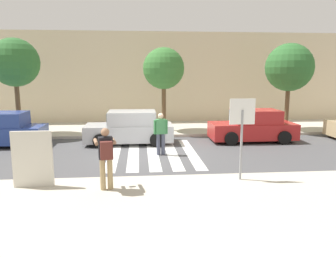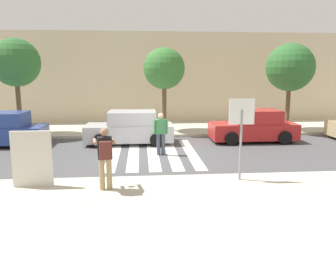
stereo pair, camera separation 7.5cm
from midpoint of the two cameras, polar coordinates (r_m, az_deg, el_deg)
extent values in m
plane|color=#4C4C4F|center=(13.51, -2.46, -4.49)|extent=(120.00, 120.00, 0.00)
cube|color=beige|center=(7.63, -0.53, -15.52)|extent=(60.00, 6.00, 0.14)
cube|color=beige|center=(19.36, -3.17, 0.09)|extent=(60.00, 4.80, 0.14)
cube|color=beige|center=(23.49, -3.54, 8.88)|extent=(56.00, 4.00, 5.92)
cube|color=silver|center=(13.73, -9.19, -4.35)|extent=(0.44, 5.20, 0.01)
cube|color=silver|center=(13.69, -5.85, -4.32)|extent=(0.44, 5.20, 0.01)
cube|color=silver|center=(13.70, -2.49, -4.27)|extent=(0.44, 5.20, 0.01)
cube|color=silver|center=(13.75, 0.85, -4.21)|extent=(0.44, 5.20, 0.01)
cube|color=silver|center=(13.85, 4.16, -4.13)|extent=(0.44, 5.20, 0.01)
cylinder|color=gray|center=(9.99, 12.75, -2.79)|extent=(0.07, 0.07, 2.12)
cube|color=white|center=(9.83, 12.94, 2.97)|extent=(0.76, 0.03, 0.76)
cube|color=red|center=(9.85, 12.92, 2.98)|extent=(0.66, 0.02, 0.66)
cylinder|color=tan|center=(9.24, -11.20, -7.72)|extent=(0.15, 0.15, 0.88)
cylinder|color=tan|center=(9.26, -9.96, -7.65)|extent=(0.15, 0.15, 0.88)
cube|color=black|center=(9.06, -10.73, -3.22)|extent=(0.42, 0.31, 0.60)
sphere|color=#A37556|center=(8.97, -10.82, -0.54)|extent=(0.23, 0.23, 0.23)
cylinder|color=#A37556|center=(9.23, -12.37, -2.18)|extent=(0.21, 0.59, 0.10)
cylinder|color=#A37556|center=(9.27, -9.41, -2.03)|extent=(0.21, 0.59, 0.10)
cube|color=black|center=(9.41, -10.99, -1.71)|extent=(0.16, 0.13, 0.10)
cube|color=#5B2823|center=(8.84, -10.58, -3.67)|extent=(0.35, 0.26, 0.48)
cylinder|color=#474C60|center=(13.38, -1.53, -2.69)|extent=(0.15, 0.15, 0.88)
cylinder|color=#474C60|center=(13.40, -0.69, -2.67)|extent=(0.15, 0.15, 0.88)
cube|color=#3D844C|center=(13.25, -1.12, 0.45)|extent=(0.40, 0.27, 0.60)
sphere|color=beige|center=(13.19, -1.13, 2.29)|extent=(0.23, 0.23, 0.23)
cylinder|color=#3D844C|center=(13.22, -2.15, 0.33)|extent=(0.10, 0.10, 0.58)
cylinder|color=#3D844C|center=(13.29, -0.09, 0.39)|extent=(0.10, 0.10, 0.58)
cube|color=#284293|center=(16.77, -26.96, 1.53)|extent=(2.20, 1.56, 0.64)
cube|color=slate|center=(16.43, -23.83, 1.61)|extent=(0.10, 1.50, 0.51)
cylinder|color=black|center=(15.74, -24.07, -2.10)|extent=(0.64, 0.22, 0.64)
cylinder|color=black|center=(17.32, -22.24, -0.96)|extent=(0.64, 0.22, 0.64)
cube|color=#B7BABF|center=(15.64, -6.61, -0.59)|extent=(4.10, 1.70, 0.76)
cube|color=#B7BABF|center=(15.53, -6.10, 1.96)|extent=(2.20, 1.56, 0.64)
cube|color=slate|center=(15.59, -10.04, 1.90)|extent=(0.10, 1.50, 0.54)
cube|color=slate|center=(15.53, -2.52, 2.01)|extent=(0.10, 1.50, 0.51)
cylinder|color=black|center=(14.95, -11.57, -2.03)|extent=(0.64, 0.22, 0.64)
cylinder|color=black|center=(16.61, -10.89, -0.83)|extent=(0.64, 0.22, 0.64)
cylinder|color=black|center=(14.86, -1.79, -1.90)|extent=(0.64, 0.22, 0.64)
cylinder|color=black|center=(16.52, -2.09, -0.71)|extent=(0.64, 0.22, 0.64)
cube|color=red|center=(16.56, 14.61, -0.27)|extent=(4.10, 1.70, 0.76)
cube|color=red|center=(16.51, 15.21, 2.13)|extent=(2.20, 1.56, 0.64)
cube|color=slate|center=(16.17, 11.64, 2.12)|extent=(0.10, 1.50, 0.54)
cube|color=slate|center=(16.86, 18.31, 2.14)|extent=(0.10, 1.50, 0.51)
cylinder|color=black|center=(15.42, 11.15, -1.66)|extent=(0.64, 0.22, 0.64)
cylinder|color=black|center=(17.03, 9.60, -0.53)|extent=(0.64, 0.22, 0.64)
cylinder|color=black|center=(16.29, 19.78, -1.44)|extent=(0.64, 0.22, 0.64)
cylinder|color=black|center=(17.83, 17.54, -0.39)|extent=(0.64, 0.22, 0.64)
cylinder|color=brown|center=(18.82, -24.43, 3.71)|extent=(0.24, 0.24, 2.96)
sphere|color=#2D662D|center=(18.75, -24.91, 10.47)|extent=(2.47, 2.47, 2.47)
cylinder|color=brown|center=(18.21, -0.53, 4.06)|extent=(0.24, 0.24, 2.74)
sphere|color=#387533|center=(18.12, -0.54, 10.52)|extent=(2.26, 2.26, 2.26)
cylinder|color=brown|center=(19.62, 20.23, 3.79)|extent=(0.24, 0.24, 2.69)
sphere|color=#2D662D|center=(19.54, 20.60, 10.02)|extent=(2.63, 2.63, 2.63)
cube|color=beige|center=(9.97, -22.40, -4.84)|extent=(1.10, 0.10, 1.60)
cube|color=pink|center=(10.02, -22.30, -4.77)|extent=(0.96, 0.02, 1.46)
camera|label=1|loc=(0.04, -89.84, 0.03)|focal=35.00mm
camera|label=2|loc=(0.04, 90.16, -0.03)|focal=35.00mm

